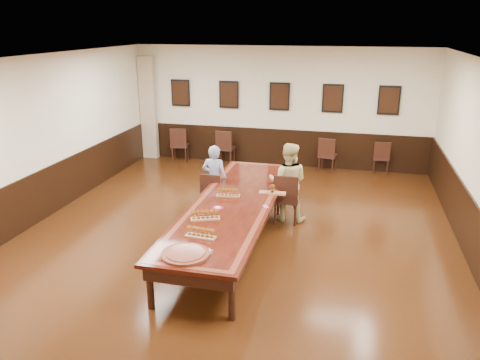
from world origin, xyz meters
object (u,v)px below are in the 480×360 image
(chair_man, at_px, (213,193))
(carved_platter, at_px, (185,254))
(spare_chair_a, at_px, (180,144))
(spare_chair_b, at_px, (226,147))
(conference_table, at_px, (233,209))
(spare_chair_d, at_px, (381,157))
(chair_woman, at_px, (287,198))
(person_man, at_px, (215,179))
(spare_chair_c, at_px, (328,154))
(person_woman, at_px, (288,182))

(chair_man, relative_size, carved_platter, 1.13)
(chair_man, bearing_deg, spare_chair_a, -57.16)
(chair_man, height_order, spare_chair_b, spare_chair_b)
(spare_chair_a, bearing_deg, conference_table, 110.28)
(spare_chair_d, relative_size, carved_platter, 1.10)
(chair_woman, bearing_deg, carved_platter, 72.68)
(spare_chair_a, distance_m, carved_platter, 7.27)
(chair_man, height_order, carved_platter, chair_man)
(spare_chair_d, height_order, carved_platter, spare_chair_d)
(spare_chair_d, relative_size, conference_table, 0.17)
(spare_chair_b, xyz_separation_m, person_man, (0.71, -3.43, 0.23))
(chair_woman, xyz_separation_m, spare_chair_c, (0.58, 3.54, -0.04))
(spare_chair_b, bearing_deg, person_woman, 122.59)
(spare_chair_a, height_order, spare_chair_c, spare_chair_a)
(spare_chair_d, distance_m, carved_platter, 7.53)
(chair_woman, distance_m, person_man, 1.54)
(chair_man, xyz_separation_m, spare_chair_d, (3.46, 3.70, -0.01))
(chair_woman, height_order, spare_chair_d, chair_woman)
(spare_chair_b, xyz_separation_m, conference_table, (1.43, -4.68, 0.12))
(spare_chair_c, height_order, spare_chair_d, spare_chair_c)
(person_man, bearing_deg, spare_chair_c, -119.26)
(chair_man, xyz_separation_m, person_woman, (1.52, 0.05, 0.34))
(carved_platter, bearing_deg, chair_woman, 73.74)
(spare_chair_c, xyz_separation_m, conference_table, (-1.38, -4.63, 0.14))
(spare_chair_c, relative_size, person_man, 0.66)
(person_man, bearing_deg, spare_chair_d, -131.31)
(conference_table, bearing_deg, chair_man, 122.14)
(spare_chair_c, bearing_deg, person_man, 67.59)
(person_woman, bearing_deg, person_man, -2.75)
(chair_woman, distance_m, spare_chair_d, 4.23)
(chair_man, xyz_separation_m, spare_chair_b, (-0.71, 3.53, 0.04))
(spare_chair_d, xyz_separation_m, carved_platter, (-2.87, -6.95, 0.34))
(spare_chair_b, bearing_deg, carved_platter, 100.77)
(chair_man, height_order, person_woman, person_woman)
(chair_man, xyz_separation_m, carved_platter, (0.59, -3.25, 0.33))
(person_man, height_order, conference_table, person_man)
(spare_chair_b, relative_size, carved_platter, 1.23)
(chair_man, relative_size, spare_chair_b, 0.92)
(chair_woman, bearing_deg, spare_chair_a, -45.96)
(spare_chair_b, xyz_separation_m, spare_chair_c, (2.81, -0.05, -0.02))
(spare_chair_b, relative_size, conference_table, 0.20)
(chair_woman, xyz_separation_m, spare_chair_a, (-3.58, 3.57, -0.02))
(spare_chair_a, relative_size, spare_chair_b, 1.00)
(spare_chair_c, relative_size, conference_table, 0.19)
(chair_man, height_order, person_man, person_man)
(conference_table, bearing_deg, spare_chair_a, 120.79)
(chair_man, relative_size, person_woman, 0.57)
(conference_table, bearing_deg, chair_woman, 53.77)
(chair_woman, relative_size, spare_chair_d, 1.16)
(person_man, xyz_separation_m, carved_platter, (0.59, -3.35, 0.06))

